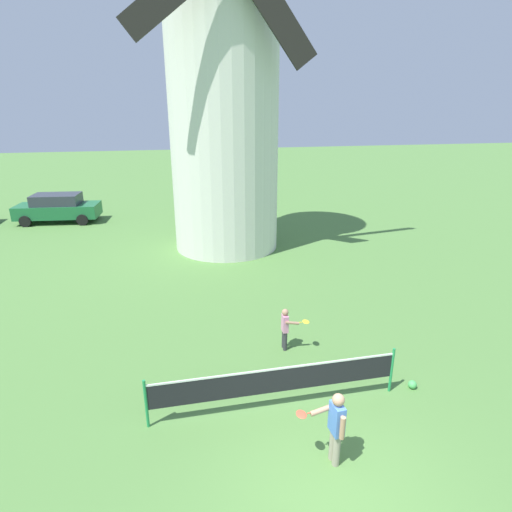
% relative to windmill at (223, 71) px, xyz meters
% --- Properties ---
extents(ground_plane, '(120.00, 120.00, 0.00)m').
position_rel_windmill_xyz_m(ground_plane, '(-0.19, -13.18, -7.44)').
color(ground_plane, '#517F3D').
extents(windmill, '(7.49, 5.30, 14.77)m').
position_rel_windmill_xyz_m(windmill, '(0.00, 0.00, 0.00)').
color(windmill, silver).
rests_on(windmill, ground_plane).
extents(tennis_net, '(5.37, 0.06, 1.10)m').
position_rel_windmill_xyz_m(tennis_net, '(-0.63, -11.18, -6.75)').
color(tennis_net, '#238E4C').
rests_on(tennis_net, ground_plane).
extents(player_near, '(0.82, 0.52, 1.46)m').
position_rel_windmill_xyz_m(player_near, '(0.01, -12.80, -6.61)').
color(player_near, '#9E937F').
rests_on(player_near, ground_plane).
extents(player_far, '(0.69, 0.49, 1.17)m').
position_rel_windmill_xyz_m(player_far, '(0.22, -8.98, -6.78)').
color(player_far, '#333338').
rests_on(player_far, ground_plane).
extents(stray_ball, '(0.19, 0.19, 0.19)m').
position_rel_windmill_xyz_m(stray_ball, '(2.59, -11.21, -7.34)').
color(stray_ball, '#4CB259').
rests_on(stray_ball, ground_plane).
extents(parked_car_green, '(4.48, 2.25, 1.56)m').
position_rel_windmill_xyz_m(parked_car_green, '(-8.47, 6.19, -6.63)').
color(parked_car_green, '#1E6638').
rests_on(parked_car_green, ground_plane).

